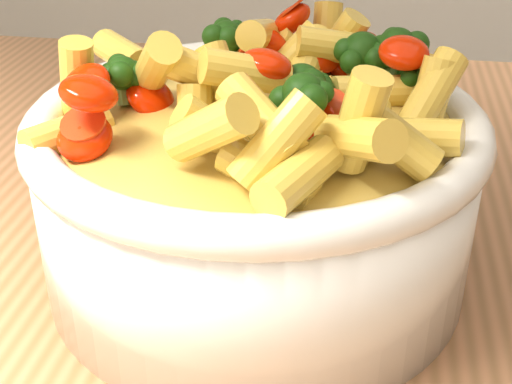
# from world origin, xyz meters

# --- Properties ---
(table) EXTENTS (1.20, 0.80, 0.90)m
(table) POSITION_xyz_m (0.00, 0.00, 0.80)
(table) COLOR #B0734B
(table) RESTS_ON ground
(serving_bowl) EXTENTS (0.27, 0.27, 0.12)m
(serving_bowl) POSITION_xyz_m (-0.04, -0.05, 0.96)
(serving_bowl) COLOR white
(serving_bowl) RESTS_ON table
(pasta_salad) EXTENTS (0.21, 0.21, 0.05)m
(pasta_salad) POSITION_xyz_m (-0.04, -0.05, 1.03)
(pasta_salad) COLOR #FFDA50
(pasta_salad) RESTS_ON serving_bowl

